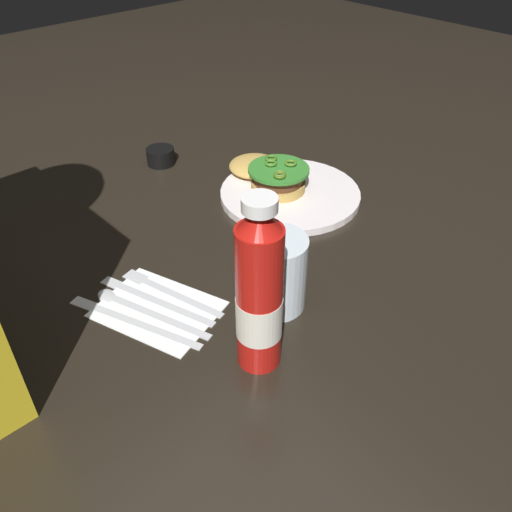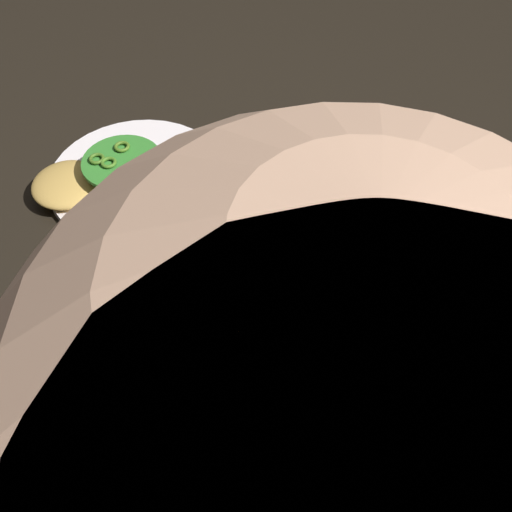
% 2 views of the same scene
% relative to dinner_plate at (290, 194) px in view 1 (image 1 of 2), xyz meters
% --- Properties ---
extents(ground_plane, '(3.00, 3.00, 0.00)m').
position_rel_dinner_plate_xyz_m(ground_plane, '(0.01, 0.09, -0.01)').
color(ground_plane, black).
extents(dinner_plate, '(0.27, 0.27, 0.01)m').
position_rel_dinner_plate_xyz_m(dinner_plate, '(0.00, 0.00, 0.00)').
color(dinner_plate, white).
rests_on(dinner_plate, ground_plane).
extents(burger_sandwich, '(0.19, 0.13, 0.05)m').
position_rel_dinner_plate_xyz_m(burger_sandwich, '(0.05, 0.01, 0.03)').
color(burger_sandwich, tan).
rests_on(burger_sandwich, dinner_plate).
extents(ketchup_bottle, '(0.06, 0.06, 0.25)m').
position_rel_dinner_plate_xyz_m(ketchup_bottle, '(-0.26, 0.32, 0.10)').
color(ketchup_bottle, red).
rests_on(ketchup_bottle, ground_plane).
extents(water_glass, '(0.09, 0.09, 0.11)m').
position_rel_dinner_plate_xyz_m(water_glass, '(-0.19, 0.23, 0.05)').
color(water_glass, silver).
rests_on(water_glass, ground_plane).
extents(condiment_cup, '(0.06, 0.06, 0.03)m').
position_rel_dinner_plate_xyz_m(condiment_cup, '(0.28, 0.10, 0.01)').
color(condiment_cup, black).
rests_on(condiment_cup, ground_plane).
extents(napkin, '(0.20, 0.17, 0.00)m').
position_rel_dinner_plate_xyz_m(napkin, '(-0.09, 0.37, -0.01)').
color(napkin, white).
rests_on(napkin, ground_plane).
extents(fork_utensil, '(0.18, 0.06, 0.00)m').
position_rel_dinner_plate_xyz_m(fork_utensil, '(-0.06, 0.34, -0.00)').
color(fork_utensil, silver).
rests_on(fork_utensil, napkin).
extents(butter_knife, '(0.20, 0.08, 0.00)m').
position_rel_dinner_plate_xyz_m(butter_knife, '(-0.06, 0.36, -0.00)').
color(butter_knife, silver).
rests_on(butter_knife, napkin).
extents(spoon_utensil, '(0.19, 0.08, 0.00)m').
position_rel_dinner_plate_xyz_m(spoon_utensil, '(-0.06, 0.39, -0.00)').
color(spoon_utensil, silver).
rests_on(spoon_utensil, napkin).
extents(steak_knife, '(0.21, 0.09, 0.00)m').
position_rel_dinner_plate_xyz_m(steak_knife, '(-0.07, 0.41, -0.00)').
color(steak_knife, silver).
rests_on(steak_knife, napkin).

